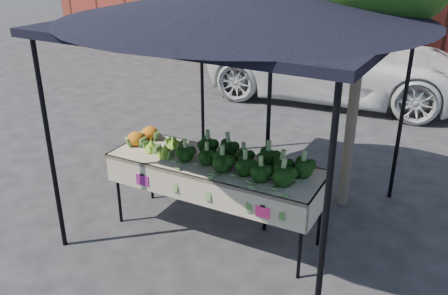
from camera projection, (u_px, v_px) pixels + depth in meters
ground at (212, 223)px, 5.67m from camera, size 90.00×90.00×0.00m
table at (215, 199)px, 5.32m from camera, size 2.43×0.88×0.90m
canopy at (243, 112)px, 5.23m from camera, size 3.16×3.16×2.74m
broccoli_heap at (243, 157)px, 4.96m from camera, size 1.47×0.57×0.26m
romanesco_cluster at (164, 142)px, 5.39m from camera, size 0.43×0.47×0.20m
cauliflower_pair at (143, 135)px, 5.63m from camera, size 0.23×0.43×0.18m
street_tree at (358, 61)px, 5.39m from camera, size 1.88×1.88×3.70m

